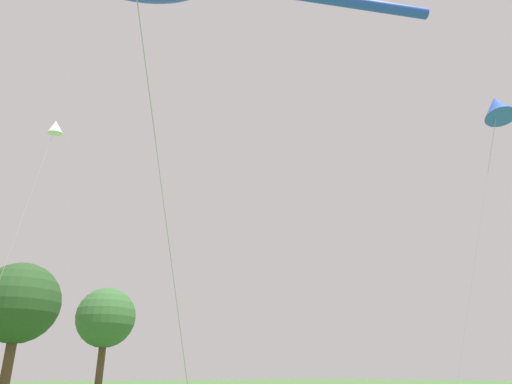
{
  "coord_description": "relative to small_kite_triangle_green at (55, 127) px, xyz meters",
  "views": [
    {
      "loc": [
        -8.28,
        2.08,
        1.6
      ],
      "look_at": [
        -0.37,
        11.99,
        6.6
      ],
      "focal_mm": 32.55,
      "sensor_mm": 36.0,
      "label": 1
    }
  ],
  "objects": [
    {
      "name": "small_kite_diamond_red",
      "position": [
        8.79,
        -23.04,
        -6.31
      ],
      "size": [
        3.48,
        2.69,
        10.71
      ],
      "rotation": [
        0.0,
        0.0,
        2.3
      ],
      "color": "blue",
      "rests_on": "ground"
    },
    {
      "name": "tree_broad_distant",
      "position": [
        3.64,
        18.27,
        -8.77
      ],
      "size": [
        7.2,
        7.2,
        11.32
      ],
      "color": "#513823",
      "rests_on": "ground"
    },
    {
      "name": "small_kite_triangle_green",
      "position": [
        0.0,
        0.0,
        0.0
      ],
      "size": [
        3.35,
        2.8,
        16.98
      ],
      "rotation": [
        0.0,
        0.0,
        -1.01
      ],
      "color": "white",
      "rests_on": "ground"
    },
    {
      "name": "tree_pine_center",
      "position": [
        17.82,
        33.75,
        -7.75
      ],
      "size": [
        7.78,
        7.78,
        12.64
      ],
      "color": "#513823",
      "rests_on": "ground"
    }
  ]
}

